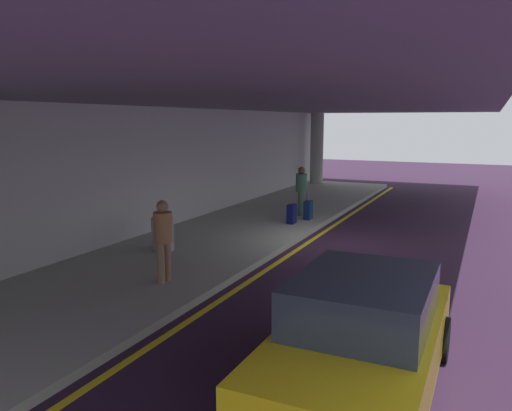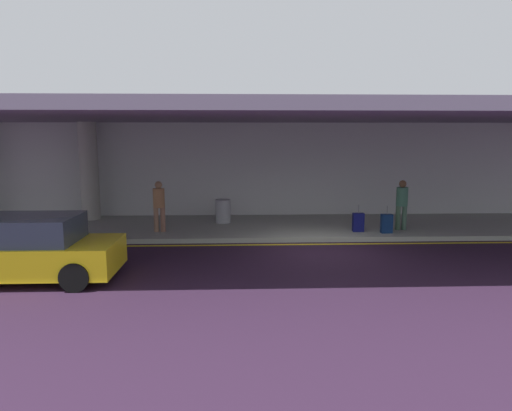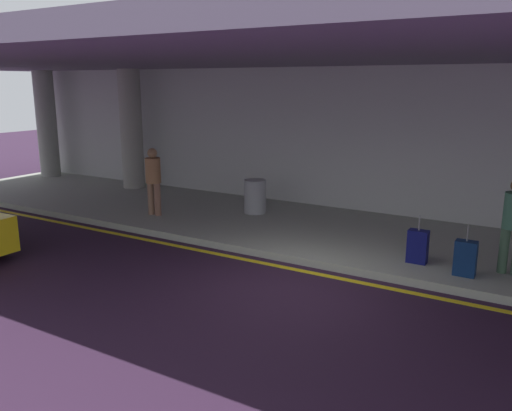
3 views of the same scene
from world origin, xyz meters
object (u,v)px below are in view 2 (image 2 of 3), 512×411
person_waiting_for_ride (402,202)px  suitcase_upright_primary (358,222)px  support_column_left_mid (89,171)px  trash_bin_steel (223,211)px  car_yellow_taxi (29,250)px  traveler_with_luggage (159,203)px  suitcase_upright_secondary (387,224)px

person_waiting_for_ride → suitcase_upright_primary: 1.67m
person_waiting_for_ride → suitcase_upright_primary: size_ratio=1.87×
support_column_left_mid → trash_bin_steel: bearing=-10.1°
car_yellow_taxi → trash_bin_steel: size_ratio=4.82×
person_waiting_for_ride → support_column_left_mid: bearing=34.0°
suitcase_upright_primary → traveler_with_luggage: bearing=-169.6°
support_column_left_mid → suitcase_upright_primary: (9.56, -2.64, -1.51)m
car_yellow_taxi → suitcase_upright_secondary: (9.68, 4.06, -0.25)m
person_waiting_for_ride → suitcase_upright_secondary: bearing=83.2°
car_yellow_taxi → support_column_left_mid: bearing=98.8°
car_yellow_taxi → trash_bin_steel: (4.27, 6.05, -0.14)m
support_column_left_mid → suitcase_upright_primary: 10.03m
traveler_with_luggage → car_yellow_taxi: bearing=-174.8°
car_yellow_taxi → traveler_with_luggage: bearing=66.6°
person_waiting_for_ride → trash_bin_steel: (-6.05, 1.50, -0.54)m
support_column_left_mid → suitcase_upright_secondary: support_column_left_mid is taller
person_waiting_for_ride → traveler_with_luggage: bearing=46.1°
car_yellow_taxi → suitcase_upright_primary: size_ratio=4.56×
support_column_left_mid → trash_bin_steel: support_column_left_mid is taller
traveler_with_luggage → suitcase_upright_secondary: 7.50m
trash_bin_steel → person_waiting_for_ride: bearing=-13.9°
traveler_with_luggage → suitcase_upright_primary: size_ratio=1.87×
suitcase_upright_primary → trash_bin_steel: (-4.53, 1.74, 0.11)m
traveler_with_luggage → trash_bin_steel: traveler_with_luggage is taller
traveler_with_luggage → suitcase_upright_secondary: (7.45, -0.50, -0.65)m
suitcase_upright_primary → support_column_left_mid: bearing=177.1°
traveler_with_luggage → trash_bin_steel: 2.59m
person_waiting_for_ride → trash_bin_steel: bearing=32.3°
suitcase_upright_secondary → suitcase_upright_primary: bearing=-179.4°
support_column_left_mid → suitcase_upright_primary: bearing=-15.4°
support_column_left_mid → traveler_with_luggage: (2.98, -2.39, -0.86)m
car_yellow_taxi → traveler_with_luggage: (2.23, 4.56, 0.40)m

